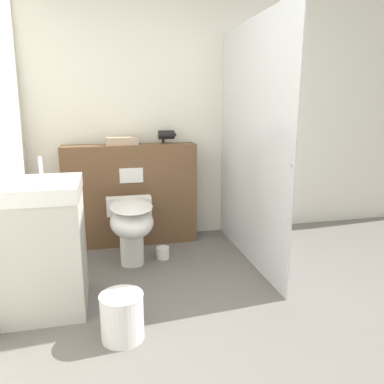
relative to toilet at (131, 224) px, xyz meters
The scene contains 10 objects.
ground_plane 1.37m from the toilet, 70.10° to the right, with size 12.00×12.00×0.00m, color slate.
wall_back 1.24m from the toilet, 59.86° to the left, with size 8.00×0.06×2.50m.
partition_panel 0.59m from the toilet, 85.53° to the left, with size 1.27×0.25×0.99m.
shower_glass 1.21m from the toilet, ahead, with size 0.04×1.57×2.05m.
toilet is the anchor object (origin of this frame).
sink_vanity 0.81m from the toilet, 139.34° to the right, with size 0.52×0.56×1.03m.
hair_drier 1.01m from the toilet, 55.60° to the left, with size 0.18×0.09×0.13m.
folded_towel 0.86m from the toilet, 92.29° to the left, with size 0.30×0.17×0.07m.
spare_toilet_roll 0.44m from the toilet, 20.88° to the left, with size 0.12×0.12×0.10m.
waste_bin 1.05m from the toilet, 97.73° to the right, with size 0.26×0.26×0.28m.
Camera 1 is at (-0.63, -1.81, 1.38)m, focal length 35.00 mm.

